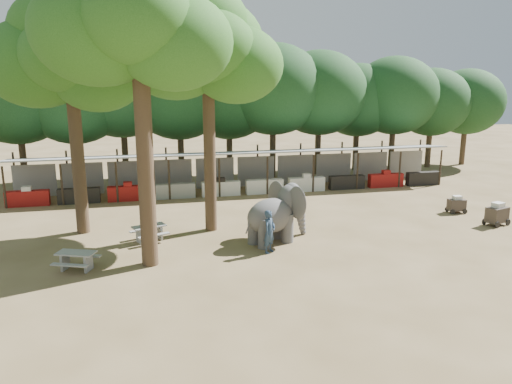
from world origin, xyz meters
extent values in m
plane|color=brown|center=(0.00, 0.00, 0.00)|extent=(100.00, 100.00, 0.00)
cube|color=gray|center=(0.00, 14.00, 2.50)|extent=(28.00, 2.99, 0.39)
cylinder|color=#2D2319|center=(-12.60, 12.65, 1.20)|extent=(0.12, 0.12, 2.40)
cylinder|color=#2D2319|center=(-12.60, 15.35, 1.40)|extent=(0.12, 0.12, 2.80)
cube|color=maroon|center=(-12.60, 12.90, 0.45)|extent=(2.38, 0.50, 0.90)
cube|color=gray|center=(-12.60, 15.30, 1.00)|extent=(2.52, 0.12, 2.00)
cylinder|color=#2D2319|center=(-9.80, 12.65, 1.20)|extent=(0.12, 0.12, 2.40)
cylinder|color=#2D2319|center=(-9.80, 15.35, 1.40)|extent=(0.12, 0.12, 2.80)
cube|color=black|center=(-9.80, 12.90, 0.45)|extent=(2.38, 0.50, 0.90)
cube|color=gray|center=(-9.80, 15.30, 1.00)|extent=(2.52, 0.12, 2.00)
cylinder|color=#2D2319|center=(-7.00, 12.65, 1.20)|extent=(0.12, 0.12, 2.40)
cylinder|color=#2D2319|center=(-7.00, 15.35, 1.40)|extent=(0.12, 0.12, 2.80)
cube|color=maroon|center=(-7.00, 12.90, 0.45)|extent=(2.38, 0.50, 0.90)
cube|color=gray|center=(-7.00, 15.30, 1.00)|extent=(2.52, 0.12, 2.00)
cylinder|color=#2D2319|center=(-4.20, 12.65, 1.20)|extent=(0.12, 0.12, 2.40)
cylinder|color=#2D2319|center=(-4.20, 15.35, 1.40)|extent=(0.12, 0.12, 2.80)
cube|color=gray|center=(-4.20, 12.90, 0.45)|extent=(2.38, 0.50, 0.90)
cube|color=gray|center=(-4.20, 15.30, 1.00)|extent=(2.52, 0.12, 2.00)
cylinder|color=#2D2319|center=(-1.40, 12.65, 1.20)|extent=(0.12, 0.12, 2.40)
cylinder|color=#2D2319|center=(-1.40, 15.35, 1.40)|extent=(0.12, 0.12, 2.80)
cube|color=silver|center=(-1.40, 12.90, 0.45)|extent=(2.38, 0.50, 0.90)
cube|color=gray|center=(-1.40, 15.30, 1.00)|extent=(2.52, 0.12, 2.00)
cylinder|color=#2D2319|center=(1.40, 12.65, 1.20)|extent=(0.12, 0.12, 2.40)
cylinder|color=#2D2319|center=(1.40, 15.35, 1.40)|extent=(0.12, 0.12, 2.80)
cube|color=silver|center=(1.40, 12.90, 0.45)|extent=(2.38, 0.50, 0.90)
cube|color=gray|center=(1.40, 15.30, 1.00)|extent=(2.52, 0.12, 2.00)
cylinder|color=#2D2319|center=(4.20, 12.65, 1.20)|extent=(0.12, 0.12, 2.40)
cylinder|color=#2D2319|center=(4.20, 15.35, 1.40)|extent=(0.12, 0.12, 2.80)
cube|color=silver|center=(4.20, 12.90, 0.45)|extent=(2.38, 0.50, 0.90)
cube|color=gray|center=(4.20, 15.30, 1.00)|extent=(2.52, 0.12, 2.00)
cylinder|color=#2D2319|center=(7.00, 12.65, 1.20)|extent=(0.12, 0.12, 2.40)
cylinder|color=#2D2319|center=(7.00, 15.35, 1.40)|extent=(0.12, 0.12, 2.80)
cube|color=black|center=(7.00, 12.90, 0.45)|extent=(2.38, 0.50, 0.90)
cube|color=gray|center=(7.00, 15.30, 1.00)|extent=(2.52, 0.12, 2.00)
cylinder|color=#2D2319|center=(9.80, 12.65, 1.20)|extent=(0.12, 0.12, 2.40)
cylinder|color=#2D2319|center=(9.80, 15.35, 1.40)|extent=(0.12, 0.12, 2.80)
cube|color=maroon|center=(9.80, 12.90, 0.45)|extent=(2.38, 0.50, 0.90)
cube|color=gray|center=(9.80, 15.30, 1.00)|extent=(2.52, 0.12, 2.00)
cylinder|color=#2D2319|center=(12.60, 12.65, 1.20)|extent=(0.12, 0.12, 2.40)
cylinder|color=#2D2319|center=(12.60, 15.35, 1.40)|extent=(0.12, 0.12, 2.80)
cube|color=black|center=(12.60, 12.90, 0.45)|extent=(2.38, 0.50, 0.90)
cube|color=gray|center=(12.60, 15.30, 1.00)|extent=(2.52, 0.12, 2.00)
cylinder|color=#332316|center=(-9.00, 7.00, 4.60)|extent=(0.60, 0.60, 9.20)
cone|color=#332316|center=(-9.00, 7.00, 9.20)|extent=(0.57, 0.57, 2.88)
ellipsoid|color=#1F5018|center=(-10.40, 7.30, 7.82)|extent=(4.80, 4.80, 3.94)
ellipsoid|color=#1F5018|center=(-7.80, 6.40, 7.42)|extent=(4.20, 4.20, 3.44)
ellipsoid|color=#1F5018|center=(-8.80, 8.10, 8.42)|extent=(5.20, 5.20, 4.26)
ellipsoid|color=#1F5018|center=(-9.00, 5.70, 8.12)|extent=(3.80, 3.80, 3.12)
ellipsoid|color=#1F5018|center=(-9.30, 7.20, 9.22)|extent=(4.40, 4.40, 3.61)
cylinder|color=#332316|center=(-6.00, 2.00, 5.20)|extent=(0.64, 0.64, 10.40)
ellipsoid|color=#1F5018|center=(-7.40, 2.30, 8.84)|extent=(4.80, 4.80, 3.94)
ellipsoid|color=#1F5018|center=(-4.80, 1.40, 8.44)|extent=(4.20, 4.20, 3.44)
ellipsoid|color=#1F5018|center=(-5.80, 3.10, 9.44)|extent=(5.20, 5.20, 4.26)
ellipsoid|color=#1F5018|center=(-6.00, 0.70, 9.14)|extent=(3.80, 3.80, 3.12)
cylinder|color=#332316|center=(-3.00, 6.00, 4.80)|extent=(0.56, 0.56, 9.60)
cone|color=#332316|center=(-3.00, 6.00, 9.60)|extent=(0.53, 0.53, 3.00)
ellipsoid|color=#1F5018|center=(-4.40, 6.30, 8.16)|extent=(4.80, 4.80, 3.94)
ellipsoid|color=#1F5018|center=(-1.80, 5.40, 7.76)|extent=(4.20, 4.20, 3.44)
ellipsoid|color=#1F5018|center=(-2.80, 7.10, 8.76)|extent=(5.20, 5.20, 4.26)
ellipsoid|color=#1F5018|center=(-3.00, 4.70, 8.46)|extent=(3.80, 3.80, 3.12)
ellipsoid|color=#1F5018|center=(-3.30, 6.20, 9.56)|extent=(4.40, 4.40, 3.61)
cylinder|color=#332316|center=(-13.33, 19.00, 1.87)|extent=(0.44, 0.44, 3.74)
ellipsoid|color=black|center=(-13.33, 19.00, 5.53)|extent=(6.46, 5.95, 5.61)
cylinder|color=#332316|center=(-10.00, 19.00, 1.87)|extent=(0.44, 0.44, 3.74)
ellipsoid|color=black|center=(-10.00, 19.00, 5.53)|extent=(6.46, 5.95, 5.61)
cylinder|color=#332316|center=(-6.67, 19.00, 1.87)|extent=(0.44, 0.44, 3.74)
ellipsoid|color=black|center=(-6.67, 19.00, 5.53)|extent=(6.46, 5.95, 5.61)
cylinder|color=#332316|center=(-3.33, 19.00, 1.87)|extent=(0.44, 0.44, 3.74)
ellipsoid|color=black|center=(-3.33, 19.00, 5.53)|extent=(6.46, 5.95, 5.61)
cylinder|color=#332316|center=(0.00, 19.00, 1.87)|extent=(0.44, 0.44, 3.74)
ellipsoid|color=black|center=(0.00, 19.00, 5.53)|extent=(6.46, 5.95, 5.61)
cylinder|color=#332316|center=(3.33, 19.00, 1.87)|extent=(0.44, 0.44, 3.74)
ellipsoid|color=black|center=(3.33, 19.00, 5.53)|extent=(6.46, 5.95, 5.61)
cylinder|color=#332316|center=(6.67, 19.00, 1.87)|extent=(0.44, 0.44, 3.74)
ellipsoid|color=black|center=(6.67, 19.00, 5.53)|extent=(6.46, 5.95, 5.61)
cylinder|color=#332316|center=(10.00, 19.00, 1.87)|extent=(0.44, 0.44, 3.74)
ellipsoid|color=black|center=(10.00, 19.00, 5.53)|extent=(6.46, 5.95, 5.61)
cylinder|color=#332316|center=(13.33, 19.00, 1.87)|extent=(0.44, 0.44, 3.74)
ellipsoid|color=black|center=(13.33, 19.00, 5.53)|extent=(6.46, 5.95, 5.61)
cylinder|color=#332316|center=(16.67, 19.00, 1.87)|extent=(0.44, 0.44, 3.74)
ellipsoid|color=black|center=(16.67, 19.00, 5.53)|extent=(6.46, 5.95, 5.61)
cylinder|color=#332316|center=(20.00, 19.00, 1.87)|extent=(0.44, 0.44, 3.74)
ellipsoid|color=black|center=(20.00, 19.00, 5.53)|extent=(6.46, 5.95, 5.61)
ellipsoid|color=#454343|center=(-0.69, 3.46, 1.26)|extent=(2.77, 2.28, 1.55)
cylinder|color=#454343|center=(-1.13, 2.85, 0.65)|extent=(0.74, 0.74, 1.31)
cylinder|color=#454343|center=(-1.44, 3.52, 0.65)|extent=(0.74, 0.74, 1.31)
cylinder|color=#454343|center=(0.06, 3.40, 0.65)|extent=(0.74, 0.74, 1.31)
cylinder|color=#454343|center=(-0.24, 4.07, 0.65)|extent=(0.74, 0.74, 1.31)
ellipsoid|color=#454343|center=(0.35, 3.93, 1.81)|extent=(1.66, 1.53, 1.44)
ellipsoid|color=#454343|center=(0.44, 3.20, 1.85)|extent=(0.70, 1.17, 1.48)
ellipsoid|color=#454343|center=(-0.15, 4.48, 1.85)|extent=(0.70, 1.17, 1.48)
cone|color=#454343|center=(0.98, 4.23, 0.81)|extent=(0.78, 0.78, 1.63)
imported|color=#26384C|center=(-1.06, 2.25, 0.92)|extent=(0.78, 0.78, 1.84)
cube|color=gray|center=(-8.76, 2.02, 0.69)|extent=(1.59, 1.16, 0.06)
cube|color=gray|center=(-9.21, 2.20, 0.34)|extent=(0.30, 0.57, 0.67)
cube|color=gray|center=(-8.31, 1.85, 0.34)|extent=(0.30, 0.57, 0.67)
cube|color=gray|center=(-8.96, 1.53, 0.40)|extent=(1.43, 0.76, 0.05)
cube|color=gray|center=(-8.56, 2.52, 0.40)|extent=(1.43, 0.76, 0.05)
cube|color=gray|center=(-5.96, 4.93, 0.70)|extent=(1.59, 1.15, 0.06)
cube|color=gray|center=(-6.41, 4.76, 0.34)|extent=(0.30, 0.58, 0.68)
cube|color=gray|center=(-5.51, 5.11, 0.34)|extent=(0.30, 0.58, 0.68)
cube|color=gray|center=(-5.77, 4.44, 0.41)|extent=(1.44, 0.74, 0.05)
cube|color=gray|center=(-6.15, 5.43, 0.41)|extent=(1.44, 0.74, 0.05)
cube|color=#322822|center=(11.01, 3.52, 0.54)|extent=(1.23, 0.95, 0.76)
cylinder|color=black|center=(10.71, 3.05, 0.16)|extent=(0.33, 0.16, 0.33)
cylinder|color=black|center=(11.53, 3.32, 0.16)|extent=(0.33, 0.16, 0.33)
cylinder|color=black|center=(10.49, 3.73, 0.16)|extent=(0.33, 0.16, 0.33)
cylinder|color=black|center=(11.31, 4.00, 0.16)|extent=(0.33, 0.16, 0.33)
cube|color=silver|center=(11.01, 3.52, 1.03)|extent=(0.65, 0.58, 0.27)
cube|color=#322822|center=(10.47, 6.04, 0.44)|extent=(0.93, 0.62, 0.62)
cylinder|color=black|center=(10.09, 5.78, 0.13)|extent=(0.27, 0.08, 0.27)
cylinder|color=black|center=(10.79, 5.71, 0.13)|extent=(0.27, 0.08, 0.27)
cylinder|color=black|center=(10.15, 6.36, 0.13)|extent=(0.27, 0.08, 0.27)
cylinder|color=black|center=(10.85, 6.29, 0.13)|extent=(0.27, 0.08, 0.27)
cube|color=silver|center=(10.47, 6.04, 0.84)|extent=(0.48, 0.40, 0.22)
camera|label=1|loc=(-6.15, -17.06, 7.26)|focal=35.00mm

